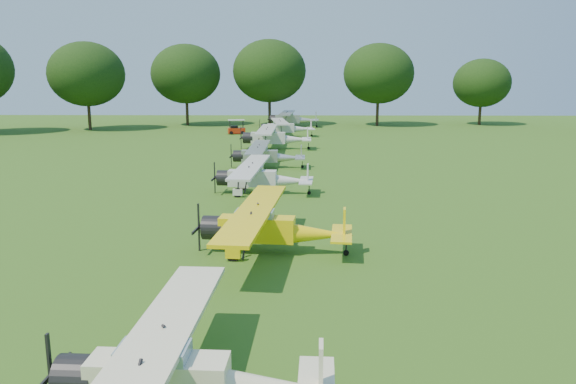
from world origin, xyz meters
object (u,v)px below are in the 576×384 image
aircraft_3 (260,176)px  aircraft_2 (269,225)px  aircraft_4 (265,154)px  aircraft_7 (292,118)px  aircraft_5 (273,136)px  aircraft_1 (180,373)px  golf_cart (236,129)px  aircraft_6 (285,127)px

aircraft_3 → aircraft_2: bearing=-81.0°
aircraft_4 → aircraft_7: bearing=88.3°
aircraft_5 → aircraft_3: bearing=-89.0°
aircraft_2 → aircraft_7: aircraft_7 is taller
aircraft_1 → golf_cart: bearing=97.6°
aircraft_1 → aircraft_3: (0.03, 23.86, 0.03)m
aircraft_4 → aircraft_2: bearing=-85.6°
aircraft_5 → aircraft_6: bearing=86.6°
aircraft_2 → aircraft_3: (-1.20, 12.14, -0.04)m
golf_cart → aircraft_7: bearing=44.4°
aircraft_4 → golf_cart: size_ratio=4.06×
aircraft_3 → aircraft_6: aircraft_6 is taller
aircraft_4 → aircraft_5: 12.15m
aircraft_1 → aircraft_5: aircraft_5 is taller
aircraft_3 → aircraft_4: size_ratio=1.04×
aircraft_5 → aircraft_7: 26.22m
aircraft_6 → golf_cart: size_ratio=4.59×
aircraft_3 → aircraft_4: 10.37m
aircraft_5 → golf_cart: 16.54m
golf_cart → aircraft_5: bearing=-82.4°
aircraft_3 → aircraft_6: 34.86m
aircraft_5 → golf_cart: aircraft_5 is taller
aircraft_2 → golf_cart: bearing=103.0°
aircraft_5 → aircraft_6: 12.36m
aircraft_4 → aircraft_7: (1.64, 38.32, 0.27)m
aircraft_3 → aircraft_4: bearing=94.8°
aircraft_3 → aircraft_4: aircraft_3 is taller
aircraft_5 → aircraft_2: bearing=-87.2°
aircraft_3 → aircraft_5: (-0.14, 22.52, 0.18)m
aircraft_1 → aircraft_7: bearing=91.3°
aircraft_2 → aircraft_6: size_ratio=0.95×
aircraft_4 → golf_cart: aircraft_4 is taller
aircraft_2 → aircraft_3: bearing=100.9°
aircraft_1 → golf_cart: 62.21m
aircraft_3 → aircraft_5: 22.52m
aircraft_4 → aircraft_6: 24.50m
aircraft_1 → golf_cart: aircraft_1 is taller
aircraft_5 → golf_cart: bearing=110.2°
aircraft_7 → golf_cart: bearing=-120.5°
aircraft_2 → aircraft_5: (-1.34, 34.66, 0.14)m
aircraft_4 → golf_cart: bearing=101.8°
aircraft_7 → golf_cart: (-7.06, -10.60, -0.76)m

